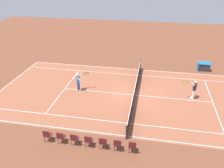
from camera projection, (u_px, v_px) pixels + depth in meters
The scene contains 15 objects.
ground_plane at pixel (135, 95), 19.96m from camera, with size 60.00×60.00×0.00m, color brown.
court_slab at pixel (135, 95), 19.96m from camera, with size 24.20×11.40×0.00m, color #935138.
court_line_markings at pixel (135, 95), 19.96m from camera, with size 23.85×11.05×0.01m.
tennis_net at pixel (135, 90), 19.74m from camera, with size 0.10×11.70×1.08m.
tennis_player_near at pixel (79, 81), 20.30m from camera, with size 1.04×0.79×1.70m.
tennis_player_far at pixel (194, 89), 19.05m from camera, with size 1.17×0.74×1.70m.
tennis_ball at pixel (162, 97), 19.58m from camera, with size 0.07×0.07×0.07m, color #CCE01E.
spectator_chair_0 at pixel (132, 146), 13.60m from camera, with size 0.44×0.44×0.88m.
spectator_chair_1 at pixel (117, 144), 13.74m from camera, with size 0.44×0.44×0.88m.
spectator_chair_2 at pixel (103, 142), 13.89m from camera, with size 0.44×0.44×0.88m.
spectator_chair_3 at pixel (89, 140), 14.04m from camera, with size 0.44×0.44×0.88m.
spectator_chair_4 at pixel (74, 138), 14.19m from camera, with size 0.44×0.44×0.88m.
spectator_chair_5 at pixel (61, 137), 14.33m from camera, with size 0.44×0.44×0.88m.
spectator_chair_6 at pixel (47, 135), 14.48m from camera, with size 0.44×0.44×0.88m.
equipment_cart_tarped at pixel (204, 67), 24.48m from camera, with size 1.25×0.84×0.85m.
Camera 1 is at (-1.25, 17.39, 9.98)m, focal length 36.97 mm.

